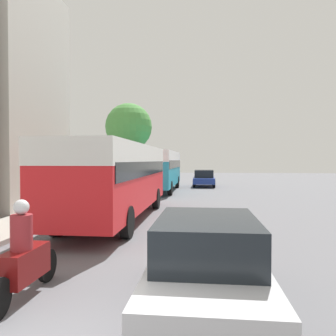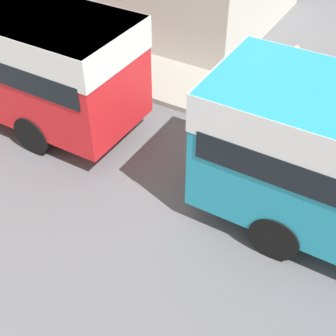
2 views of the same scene
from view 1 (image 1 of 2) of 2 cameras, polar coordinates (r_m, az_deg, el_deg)
name	(u,v)px [view 1 (image 1 of 2)]	position (r m, az deg, el deg)	size (l,w,h in m)	color
bus_lead	(118,171)	(13.32, -8.74, -0.55)	(2.50, 10.09, 3.00)	red
bus_following	(159,165)	(25.45, -1.52, 0.45)	(2.60, 10.06, 3.07)	teal
motorcycle_behind_lead	(24,260)	(6.33, -23.81, -14.39)	(0.38, 2.24, 1.73)	maroon
car_crossing	(207,261)	(5.55, 6.80, -15.73)	(1.87, 4.06, 1.47)	#B7B7BC
car_far_curb	(204,178)	(30.02, 6.28, -1.73)	(1.96, 4.24, 1.52)	navy
pedestrian_near_curb	(38,195)	(13.80, -21.76, -4.44)	(0.38, 0.38, 1.71)	#232838
pedestrian_walking_away	(88,182)	(21.88, -13.69, -2.42)	(0.38, 0.38, 1.61)	#232838
street_tree	(129,127)	(30.26, -6.85, 7.11)	(4.24, 4.24, 7.43)	brown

